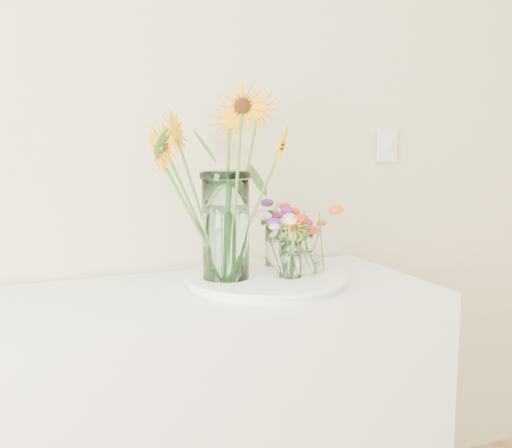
% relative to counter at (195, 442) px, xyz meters
% --- Properties ---
extents(counter, '(1.40, 0.60, 0.90)m').
position_rel_counter_xyz_m(counter, '(0.00, 0.00, 0.00)').
color(counter, white).
rests_on(counter, ground_plane).
extents(tray, '(0.46, 0.46, 0.02)m').
position_rel_counter_xyz_m(tray, '(0.23, 0.01, 0.46)').
color(tray, white).
rests_on(tray, counter).
extents(mason_jar, '(0.18, 0.18, 0.32)m').
position_rel_counter_xyz_m(mason_jar, '(0.11, 0.02, 0.63)').
color(mason_jar, '#B0EAD9').
rests_on(mason_jar, tray).
extents(sunflower_bouquet, '(0.86, 0.86, 0.57)m').
position_rel_counter_xyz_m(sunflower_bouquet, '(0.11, 0.02, 0.76)').
color(sunflower_bouquet, '#FD9F05').
rests_on(sunflower_bouquet, tray).
extents(small_vase_a, '(0.07, 0.07, 0.11)m').
position_rel_counter_xyz_m(small_vase_a, '(0.28, -0.05, 0.53)').
color(small_vase_a, white).
rests_on(small_vase_a, tray).
extents(wildflower_posy_a, '(0.19, 0.19, 0.20)m').
position_rel_counter_xyz_m(wildflower_posy_a, '(0.28, -0.05, 0.58)').
color(wildflower_posy_a, '#F05614').
rests_on(wildflower_posy_a, tray).
extents(small_vase_b, '(0.10, 0.10, 0.12)m').
position_rel_counter_xyz_m(small_vase_b, '(0.36, -0.01, 0.54)').
color(small_vase_b, white).
rests_on(small_vase_b, tray).
extents(wildflower_posy_b, '(0.23, 0.23, 0.21)m').
position_rel_counter_xyz_m(wildflower_posy_b, '(0.36, -0.01, 0.58)').
color(wildflower_posy_b, '#F05614').
rests_on(wildflower_posy_b, tray).
extents(small_vase_c, '(0.09, 0.09, 0.13)m').
position_rel_counter_xyz_m(small_vase_c, '(0.32, 0.12, 0.54)').
color(small_vase_c, white).
rests_on(small_vase_c, tray).
extents(wildflower_posy_c, '(0.19, 0.19, 0.22)m').
position_rel_counter_xyz_m(wildflower_posy_c, '(0.32, 0.12, 0.59)').
color(wildflower_posy_c, '#F05614').
rests_on(wildflower_posy_c, tray).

